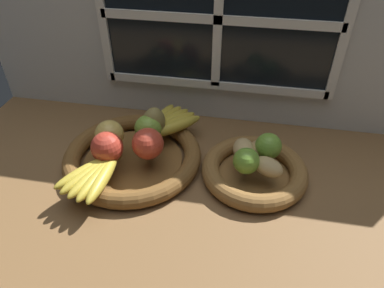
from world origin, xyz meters
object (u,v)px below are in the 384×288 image
banana_bunch_back (168,123)px  lime_far (268,146)px  banana_bunch_front (95,174)px  potato_oblong (244,149)px  fruit_bowl_left (133,156)px  apple_red_front (107,147)px  potato_back (264,148)px  fruit_bowl_right (254,171)px  apple_red_right (148,144)px  potato_small (268,166)px  lime_near (246,162)px  pear_brown (154,122)px  apple_green_back (148,128)px  apple_golden_left (110,135)px

banana_bunch_back → lime_far: lime_far is taller
banana_bunch_front → potato_oblong: size_ratio=2.37×
fruit_bowl_left → banana_bunch_front: bearing=-111.5°
apple_red_front → lime_far: size_ratio=1.20×
potato_back → lime_far: bearing=-27.3°
potato_oblong → lime_far: bearing=9.2°
fruit_bowl_right → potato_oblong: 6.12cm
apple_red_right → potato_oblong: 23.82cm
apple_red_front → lime_far: bearing=12.4°
fruit_bowl_left → apple_red_right: bearing=-19.6°
potato_small → lime_near: (-5.18, -0.61, 1.01)cm
pear_brown → potato_back: 29.54cm
pear_brown → banana_bunch_back: pear_brown is taller
apple_red_front → pear_brown: size_ratio=0.94×
potato_oblong → lime_near: (0.91, -5.98, 0.99)cm
pear_brown → banana_bunch_front: size_ratio=0.47×
potato_small → fruit_bowl_left: bearing=175.3°
pear_brown → banana_bunch_back: size_ratio=0.46×
banana_bunch_front → apple_red_right: bearing=46.3°
potato_oblong → apple_green_back: bearing=174.4°
banana_bunch_back → potato_oblong: bearing=-21.4°
lime_far → potato_oblong: bearing=-170.8°
pear_brown → lime_far: size_ratio=1.28×
fruit_bowl_left → potato_oblong: 28.95cm
apple_green_back → banana_bunch_front: bearing=-114.9°
potato_small → potato_back: 6.90cm
fruit_bowl_right → lime_near: 6.94cm
apple_golden_left → apple_red_front: 5.59cm
potato_oblong → lime_near: size_ratio=1.20×
banana_bunch_front → potato_back: size_ratio=2.44×
lime_far → apple_red_right: bearing=-169.7°
apple_red_front → lime_far: (38.65, 8.49, -0.64)cm
pear_brown → banana_bunch_front: bearing=-114.9°
apple_red_right → fruit_bowl_right: bearing=3.9°
banana_bunch_front → potato_small: size_ratio=2.44×
apple_green_back → potato_oblong: 25.45cm
fruit_bowl_right → potato_oblong: (-3.23, 2.51, 4.55)cm
fruit_bowl_left → banana_bunch_back: 13.57cm
pear_brown → lime_far: pear_brown is taller
apple_golden_left → lime_far: (40.12, 3.10, -0.44)cm
lime_near → potato_oblong: bearing=98.6°
apple_red_right → lime_near: (24.26, -1.65, -0.80)cm
apple_green_back → potato_small: (31.39, -7.84, -1.44)cm
pear_brown → banana_bunch_back: 5.23cm
fruit_bowl_right → apple_golden_left: (-37.41, 0.37, 6.11)cm
pear_brown → lime_near: bearing=-23.1°
fruit_bowl_right → lime_far: size_ratio=4.01×
lime_near → potato_small: bearing=6.7°
fruit_bowl_left → apple_red_right: (5.12, -1.82, 6.35)cm
banana_bunch_back → lime_near: lime_near is taller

